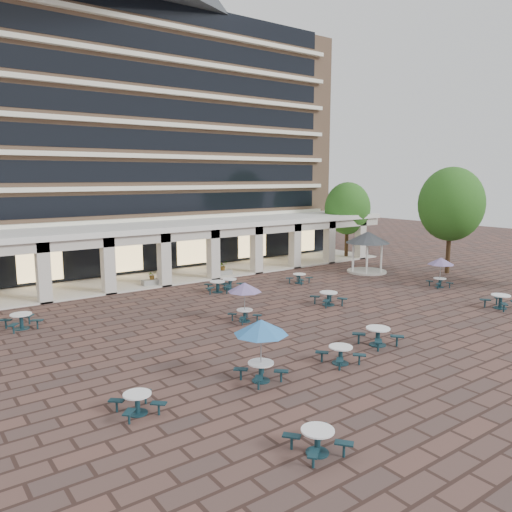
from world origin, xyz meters
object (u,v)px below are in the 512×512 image
Objects in this scene: picnic_table_0 at (137,401)px; gazebo at (368,242)px; planter_right at (223,270)px; picnic_table_2 at (378,335)px; picnic_table_1 at (318,439)px; planter_left at (152,280)px.

picnic_table_0 is 28.92m from gazebo.
picnic_table_2 is at bearing -99.01° from planter_right.
gazebo is 2.47× the size of planter_right.
picnic_table_0 is at bearing -153.91° from gazebo.
picnic_table_1 is 26.67m from planter_right.
picnic_table_0 is 12.17m from picnic_table_2.
gazebo is at bearing 45.28° from picnic_table_1.
planter_right is at bearing 84.10° from picnic_table_2.
picnic_table_1 is at bearing -146.12° from picnic_table_2.
picnic_table_1 is 1.21× the size of planter_right.
planter_right reaches higher than picnic_table_1.
planter_left is (5.64, 23.90, -0.02)m from picnic_table_1.
planter_left reaches higher than picnic_table_2.
picnic_table_2 is at bearing -136.88° from gazebo.
picnic_table_0 is at bearing 127.50° from picnic_table_1.
gazebo is (13.73, 12.86, 2.08)m from picnic_table_2.
planter_right is (-10.78, 5.75, -2.09)m from gazebo.
planter_left reaches higher than picnic_table_1.
picnic_table_0 is at bearing -129.35° from planter_right.
picnic_table_1 is 10.34m from picnic_table_2.
picnic_table_2 is 18.89m from planter_left.
planter_right is (15.12, 18.43, 0.07)m from picnic_table_0.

